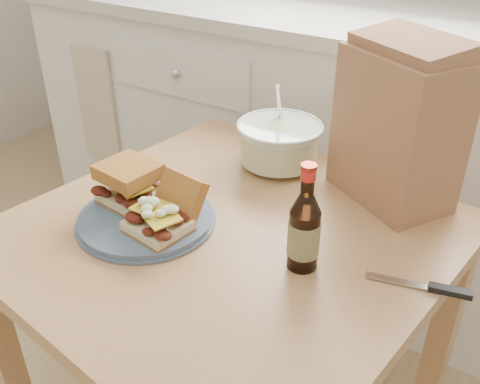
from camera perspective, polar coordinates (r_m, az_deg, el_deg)
The scene contains 9 objects.
cabinet_run at distance 1.90m, azimuth 11.66°, elevation 4.20°, with size 2.50×0.64×0.94m.
dining_table at distance 1.15m, azimuth -1.14°, elevation -8.04°, with size 0.92×0.92×0.68m.
plate at distance 1.12m, azimuth -9.97°, elevation -2.82°, with size 0.28×0.28×0.02m, color #495D77.
sandwich_left at distance 1.15m, azimuth -11.68°, elevation 0.98°, with size 0.13×0.12×0.09m.
sandwich_right at distance 1.06m, azimuth -8.01°, elevation -2.11°, with size 0.12×0.17×0.09m.
coleslaw_bowl at distance 1.31m, azimuth 4.18°, elevation 5.00°, with size 0.21×0.21×0.21m.
beer_bottle at distance 0.95m, azimuth 6.86°, elevation -4.05°, with size 0.06×0.06×0.21m.
knife at distance 1.00m, azimuth 20.21°, elevation -9.62°, with size 0.18×0.06×0.01m.
paper_bag at distance 1.17m, azimuth 16.51°, elevation 6.47°, with size 0.25×0.16×0.32m, color #986949.
Camera 1 is at (0.58, 0.09, 1.30)m, focal length 40.00 mm.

